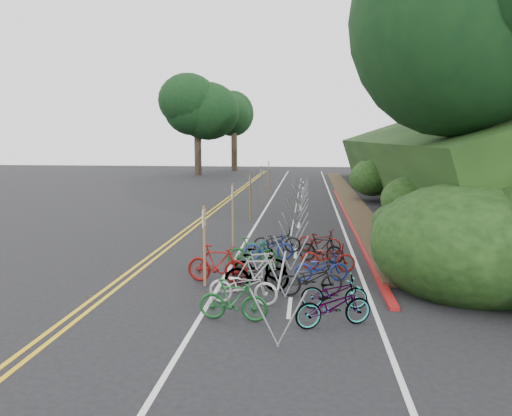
# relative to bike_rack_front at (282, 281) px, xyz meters

# --- Properties ---
(ground) EXTENTS (120.00, 120.00, 0.00)m
(ground) POSITION_rel_bike_rack_front_xyz_m (-2.95, 2.83, -0.93)
(ground) COLOR black
(ground) RESTS_ON ground
(road_markings) EXTENTS (7.47, 80.00, 0.01)m
(road_markings) POSITION_rel_bike_rack_front_xyz_m (-2.32, 12.92, -0.92)
(road_markings) COLOR gold
(road_markings) RESTS_ON ground
(red_curb) EXTENTS (0.25, 28.00, 0.10)m
(red_curb) POSITION_rel_bike_rack_front_xyz_m (2.75, 14.83, -0.88)
(red_curb) COLOR maroon
(red_curb) RESTS_ON ground
(embankment) EXTENTS (14.30, 48.14, 9.11)m
(embankment) POSITION_rel_bike_rack_front_xyz_m (10.01, 21.86, 1.64)
(embankment) COLOR black
(embankment) RESTS_ON ground
(tree_cluster) EXTENTS (32.21, 53.84, 17.95)m
(tree_cluster) POSITION_rel_bike_rack_front_xyz_m (6.81, 24.86, 10.29)
(tree_cluster) COLOR #2D2319
(tree_cluster) RESTS_ON ground
(bike_rack_front) EXTENTS (1.18, 3.42, 1.25)m
(bike_rack_front) POSITION_rel_bike_rack_front_xyz_m (0.00, 0.00, 0.00)
(bike_rack_front) COLOR #999DA4
(bike_rack_front) RESTS_ON ground
(bike_racks_rest) EXTENTS (1.14, 23.00, 1.17)m
(bike_racks_rest) POSITION_rel_bike_rack_front_xyz_m (0.05, 15.83, -0.07)
(bike_racks_rest) COLOR #999DA4
(bike_racks_rest) RESTS_ON ground
(signpost_near) EXTENTS (0.08, 0.40, 2.34)m
(signpost_near) POSITION_rel_bike_rack_front_xyz_m (-2.36, 2.46, 0.41)
(signpost_near) COLOR brown
(signpost_near) RESTS_ON ground
(signposts_rest) EXTENTS (0.08, 18.40, 2.50)m
(signposts_rest) POSITION_rel_bike_rack_front_xyz_m (-2.35, 16.83, 0.50)
(signposts_rest) COLOR brown
(signposts_rest) RESTS_ON ground
(bike_front) EXTENTS (0.91, 1.97, 1.14)m
(bike_front) POSITION_rel_bike_rack_front_xyz_m (-2.05, 2.78, -0.35)
(bike_front) COLOR maroon
(bike_front) RESTS_ON ground
(bike_valet) EXTENTS (3.31, 9.34, 1.08)m
(bike_valet) POSITION_rel_bike_rack_front_xyz_m (0.06, 3.23, -0.45)
(bike_valet) COLOR #144C1E
(bike_valet) RESTS_ON ground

